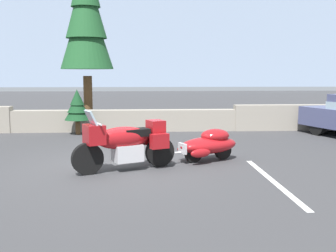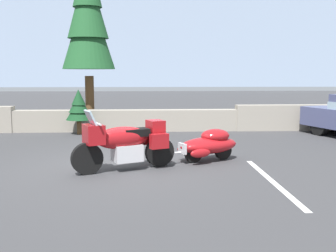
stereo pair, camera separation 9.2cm
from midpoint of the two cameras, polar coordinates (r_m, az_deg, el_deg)
ground_plane at (r=9.25m, az=-7.98°, el=-5.58°), size 80.00×80.00×0.00m
stone_guard_wall at (r=14.65m, az=-6.89°, el=0.95°), size 24.00×0.58×0.94m
distant_ridgeline at (r=104.71m, az=-3.87°, el=10.60°), size 240.00×80.00×16.00m
touring_motorcycle at (r=8.68m, az=-6.43°, el=-2.24°), size 2.18×1.27×1.33m
car_shaped_trailer at (r=9.65m, az=5.54°, el=-2.53°), size 2.16×1.23×0.76m
pine_tree_tall at (r=15.91m, az=-11.69°, el=15.35°), size 1.98×1.98×6.89m
pine_sapling_near at (r=14.11m, az=-12.88°, el=2.71°), size 0.88×0.88×1.54m
parking_stripe_marker at (r=8.14m, az=14.26°, el=-7.51°), size 0.12×3.60×0.01m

